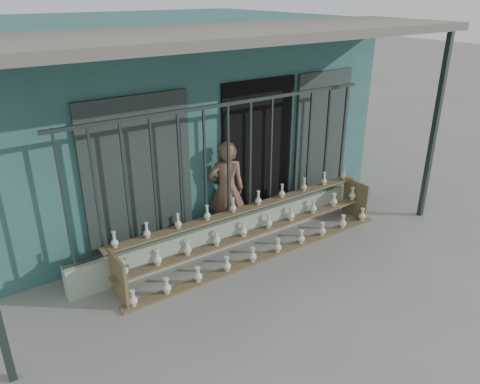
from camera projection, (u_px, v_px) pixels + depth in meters
ground at (281, 284)px, 6.36m from camera, size 60.00×60.00×0.00m
workshop_building at (145, 106)px, 8.90m from camera, size 7.40×6.60×3.21m
parapet_wall at (229, 231)px, 7.25m from camera, size 5.00×0.20×0.45m
security_fence at (228, 163)px, 6.80m from camera, size 5.00×0.04×1.80m
shelf_rack at (256, 231)px, 7.00m from camera, size 4.50×0.68×0.85m
elderly_woman at (226, 190)px, 7.31m from camera, size 0.67×0.56×1.58m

